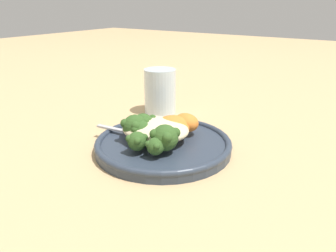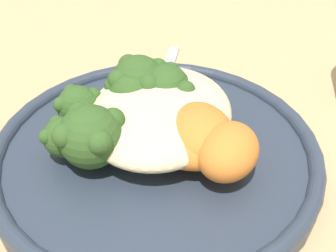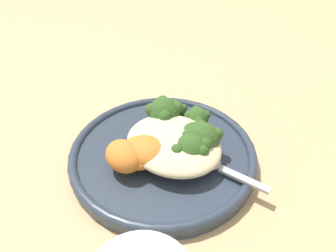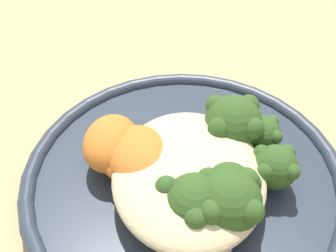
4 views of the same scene
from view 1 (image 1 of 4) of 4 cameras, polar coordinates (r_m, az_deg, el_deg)
ground_plane at (r=0.60m, az=-0.08°, el=-3.74°), size 4.00×4.00×0.00m
plate at (r=0.58m, az=-0.54°, el=-3.27°), size 0.24×0.24×0.02m
quinoa_mound at (r=0.58m, az=-2.23°, el=-0.52°), size 0.12×0.11×0.03m
broccoli_stalk_0 at (r=0.59m, az=-3.86°, el=0.13°), size 0.09×0.05×0.04m
broccoli_stalk_1 at (r=0.58m, az=-5.39°, el=-0.16°), size 0.08×0.07×0.04m
broccoli_stalk_2 at (r=0.57m, az=-4.09°, el=-0.89°), size 0.07×0.08×0.04m
broccoli_stalk_3 at (r=0.54m, az=-4.32°, el=-2.42°), size 0.04×0.11×0.03m
broccoli_stalk_4 at (r=0.54m, az=-1.53°, el=-2.84°), size 0.05×0.09×0.03m
broccoli_stalk_5 at (r=0.54m, az=-0.48°, el=-1.91°), size 0.07×0.10×0.04m
sweet_potato_chunk_0 at (r=0.60m, az=1.14°, el=-0.23°), size 0.06×0.07×0.03m
sweet_potato_chunk_1 at (r=0.60m, az=1.21°, el=0.14°), size 0.08×0.07×0.03m
sweet_potato_chunk_2 at (r=0.61m, az=3.16°, el=0.60°), size 0.06×0.05×0.03m
spoon at (r=0.61m, az=-6.71°, el=-0.96°), size 0.11×0.03×0.01m
water_glass at (r=0.77m, az=-1.40°, el=6.07°), size 0.07×0.07×0.10m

